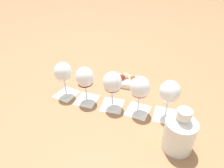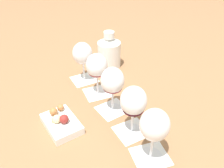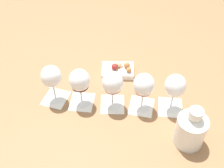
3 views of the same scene
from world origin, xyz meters
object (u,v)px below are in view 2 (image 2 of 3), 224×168
object	(u,v)px
wine_glass_0	(83,55)
wine_glass_1	(97,67)
wine_glass_2	(112,83)
snack_dish	(61,122)
wine_glass_4	(154,127)
wine_glass_3	(133,103)
ceramic_vase	(109,52)

from	to	relation	value
wine_glass_0	wine_glass_1	bearing A→B (deg)	40.61
wine_glass_2	snack_dish	size ratio (longest dim) A/B	1.00
wine_glass_0	wine_glass_2	size ratio (longest dim) A/B	1.00
wine_glass_4	wine_glass_3	bearing A→B (deg)	-147.40
wine_glass_1	wine_glass_4	size ratio (longest dim) A/B	1.00
snack_dish	wine_glass_4	bearing A→B (deg)	73.81
wine_glass_0	wine_glass_3	xyz separation A→B (m)	(0.28, 0.22, 0.00)
wine_glass_2	wine_glass_4	world-z (taller)	same
wine_glass_3	ceramic_vase	bearing A→B (deg)	-162.07
wine_glass_1	wine_glass_2	distance (m)	0.12
ceramic_vase	snack_dish	bearing A→B (deg)	-12.97
wine_glass_0	ceramic_vase	bearing A→B (deg)	146.43
ceramic_vase	wine_glass_2	bearing A→B (deg)	10.31
wine_glass_2	ceramic_vase	world-z (taller)	wine_glass_2
wine_glass_1	wine_glass_4	world-z (taller)	same
snack_dish	wine_glass_1	bearing A→B (deg)	157.29
wine_glass_4	ceramic_vase	distance (m)	0.55
wine_glass_0	wine_glass_1	size ratio (longest dim) A/B	1.00
wine_glass_2	snack_dish	bearing A→B (deg)	-54.74
wine_glass_1	wine_glass_4	xyz separation A→B (m)	(0.29, 0.21, -0.00)
wine_glass_3	snack_dish	xyz separation A→B (m)	(0.01, -0.23, -0.10)
wine_glass_2	ceramic_vase	size ratio (longest dim) A/B	1.00
wine_glass_0	wine_glass_2	xyz separation A→B (m)	(0.18, 0.15, 0.00)
wine_glass_4	ceramic_vase	world-z (taller)	wine_glass_4
ceramic_vase	wine_glass_1	bearing A→B (deg)	-3.39
wine_glass_0	wine_glass_3	size ratio (longest dim) A/B	1.00
wine_glass_0	wine_glass_3	distance (m)	0.36
wine_glass_3	snack_dish	distance (m)	0.25
wine_glass_1	ceramic_vase	distance (m)	0.23
ceramic_vase	snack_dish	size ratio (longest dim) A/B	1.00
wine_glass_3	wine_glass_2	bearing A→B (deg)	-142.41
wine_glass_3	ceramic_vase	world-z (taller)	wine_glass_3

